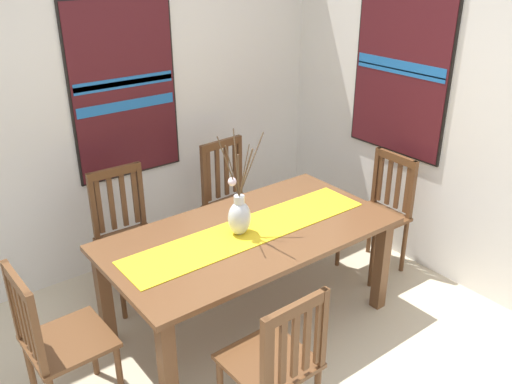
% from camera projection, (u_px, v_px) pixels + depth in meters
% --- Properties ---
extents(ground_plane, '(6.40, 6.40, 0.03)m').
position_uv_depth(ground_plane, '(269.00, 383.00, 3.25)').
color(ground_plane, beige).
extents(wall_back, '(6.40, 0.12, 2.70)m').
position_uv_depth(wall_back, '(114.00, 97.00, 4.02)').
color(wall_back, silver).
rests_on(wall_back, ground_plane).
extents(wall_side, '(0.12, 6.40, 2.70)m').
position_uv_depth(wall_side, '(482.00, 110.00, 3.72)').
color(wall_side, silver).
rests_on(wall_side, ground_plane).
extents(dining_table, '(1.85, 0.97, 0.72)m').
position_uv_depth(dining_table, '(250.00, 244.00, 3.49)').
color(dining_table, brown).
rests_on(dining_table, ground_plane).
extents(table_runner, '(1.71, 0.36, 0.01)m').
position_uv_depth(table_runner, '(250.00, 231.00, 3.44)').
color(table_runner, gold).
rests_on(table_runner, dining_table).
extents(centerpiece_vase, '(0.36, 0.27, 0.70)m').
position_uv_depth(centerpiece_vase, '(239.00, 214.00, 3.35)').
color(centerpiece_vase, silver).
rests_on(centerpiece_vase, dining_table).
extents(chair_0, '(0.43, 0.43, 0.97)m').
position_uv_depth(chair_0, '(128.00, 234.00, 3.86)').
color(chair_0, brown).
rests_on(chair_0, ground_plane).
extents(chair_1, '(0.43, 0.43, 0.94)m').
position_uv_depth(chair_1, '(379.00, 211.00, 4.21)').
color(chair_1, brown).
rests_on(chair_1, ground_plane).
extents(chair_2, '(0.43, 0.43, 0.95)m').
position_uv_depth(chair_2, '(56.00, 340.00, 2.83)').
color(chair_2, brown).
rests_on(chair_2, ground_plane).
extents(chair_3, '(0.45, 0.45, 0.98)m').
position_uv_depth(chair_3, '(232.00, 200.00, 4.35)').
color(chair_3, brown).
rests_on(chair_3, ground_plane).
extents(chair_4, '(0.43, 0.43, 0.93)m').
position_uv_depth(chair_4, '(276.00, 362.00, 2.69)').
color(chair_4, brown).
rests_on(chair_4, ground_plane).
extents(painting_on_back_wall, '(0.83, 0.05, 1.32)m').
position_uv_depth(painting_on_back_wall, '(124.00, 90.00, 3.98)').
color(painting_on_back_wall, black).
extents(painting_on_side_wall, '(0.05, 0.87, 1.30)m').
position_uv_depth(painting_on_side_wall, '(401.00, 69.00, 4.08)').
color(painting_on_side_wall, black).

